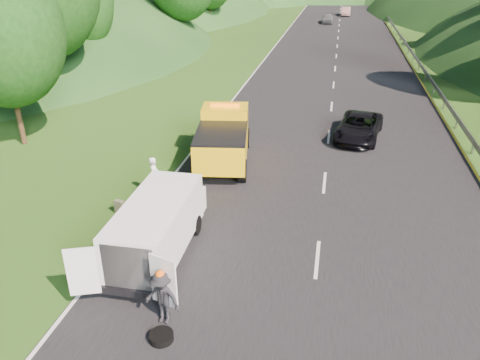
% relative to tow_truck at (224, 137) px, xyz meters
% --- Properties ---
extents(ground, '(320.00, 320.00, 0.00)m').
position_rel_tow_truck_xyz_m(ground, '(1.96, -5.41, -1.29)').
color(ground, '#38661E').
rests_on(ground, ground).
extents(road_surface, '(14.00, 200.00, 0.02)m').
position_rel_tow_truck_xyz_m(road_surface, '(4.96, 34.59, -1.28)').
color(road_surface, black).
rests_on(road_surface, ground).
extents(guardrail, '(0.06, 140.00, 1.52)m').
position_rel_tow_truck_xyz_m(guardrail, '(12.26, 47.09, -1.29)').
color(guardrail, gray).
rests_on(guardrail, ground).
extents(tree_line_left, '(14.00, 140.00, 14.00)m').
position_rel_tow_truck_xyz_m(tree_line_left, '(-17.04, 54.59, -1.29)').
color(tree_line_left, '#255619').
rests_on(tree_line_left, ground).
extents(tow_truck, '(3.15, 6.41, 2.64)m').
position_rel_tow_truck_xyz_m(tow_truck, '(0.00, 0.00, 0.00)').
color(tow_truck, black).
rests_on(tow_truck, ground).
extents(white_van, '(3.21, 5.88, 2.08)m').
position_rel_tow_truck_xyz_m(white_van, '(-0.29, -8.16, -0.11)').
color(white_van, black).
rests_on(white_van, ground).
extents(woman, '(0.55, 0.69, 1.73)m').
position_rel_tow_truck_xyz_m(woman, '(-2.00, -4.06, -1.29)').
color(woman, silver).
rests_on(woman, ground).
extents(child, '(0.59, 0.58, 0.95)m').
position_rel_tow_truck_xyz_m(child, '(-0.09, -6.78, -1.29)').
color(child, tan).
rests_on(child, ground).
extents(worker, '(1.14, 0.78, 1.62)m').
position_rel_tow_truck_xyz_m(worker, '(0.94, -11.23, -1.29)').
color(worker, black).
rests_on(worker, ground).
extents(suitcase, '(0.39, 0.28, 0.57)m').
position_rel_tow_truck_xyz_m(suitcase, '(-2.86, -5.80, -1.01)').
color(suitcase, '#62634A').
rests_on(suitcase, ground).
extents(spare_tire, '(0.66, 0.66, 0.20)m').
position_rel_tow_truck_xyz_m(spare_tire, '(1.12, -11.91, -1.29)').
color(spare_tire, black).
rests_on(spare_tire, ground).
extents(passing_suv, '(3.00, 5.11, 1.33)m').
position_rel_tow_truck_xyz_m(passing_suv, '(6.55, 4.69, -1.29)').
color(passing_suv, black).
rests_on(passing_suv, ground).
extents(dist_car_a, '(1.63, 4.04, 1.38)m').
position_rel_tow_truck_xyz_m(dist_car_a, '(3.15, 54.57, -1.29)').
color(dist_car_a, '#4B4C50').
rests_on(dist_car_a, ground).
extents(dist_car_b, '(1.49, 4.28, 1.41)m').
position_rel_tow_truck_xyz_m(dist_car_b, '(5.84, 65.27, -1.29)').
color(dist_car_b, '#835E57').
rests_on(dist_car_b, ground).
extents(dist_car_c, '(1.99, 4.88, 1.42)m').
position_rel_tow_truck_xyz_m(dist_car_c, '(5.14, 89.07, -1.29)').
color(dist_car_c, brown).
rests_on(dist_car_c, ground).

